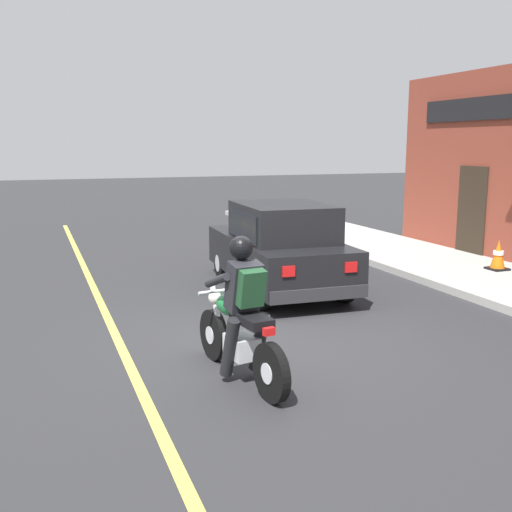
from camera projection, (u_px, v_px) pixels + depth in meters
name	position (u px, v px, depth m)	size (l,w,h in m)	color
ground_plane	(260.00, 339.00, 8.04)	(80.00, 80.00, 0.00)	#2B2B2D
sidewalk_curb	(442.00, 265.00, 12.62)	(2.60, 22.00, 0.14)	#ADAAA3
lane_stripe	(98.00, 298.00, 10.18)	(0.12, 19.80, 0.01)	#D1C64C
motorcycle_with_rider	(241.00, 321.00, 6.56)	(0.64, 2.01, 1.62)	black
car_hatchback	(279.00, 248.00, 10.62)	(1.82, 3.85, 1.57)	black
traffic_cone	(498.00, 255.00, 11.77)	(0.36, 0.36, 0.60)	black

